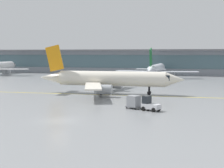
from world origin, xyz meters
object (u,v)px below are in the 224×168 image
at_px(cargo_dolly_lead, 134,102).
at_px(baggage_tug, 150,104).
at_px(gate_airplane_1, 156,69).
at_px(taxiing_regional_jet, 110,79).

bearing_deg(cargo_dolly_lead, baggage_tug, -0.00).
relative_size(gate_airplane_1, cargo_dolly_lead, 11.55).
distance_m(gate_airplane_1, cargo_dolly_lead, 61.43).
distance_m(taxiing_regional_jet, baggage_tug, 20.59).
bearing_deg(taxiing_regional_jet, baggage_tug, -61.05).
bearing_deg(gate_airplane_1, cargo_dolly_lead, -174.85).
bearing_deg(taxiing_regional_jet, cargo_dolly_lead, -66.07).
height_order(gate_airplane_1, taxiing_regional_jet, taxiing_regional_jet).
height_order(gate_airplane_1, cargo_dolly_lead, gate_airplane_1).
distance_m(gate_airplane_1, baggage_tug, 62.80).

